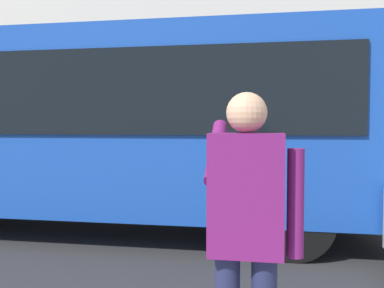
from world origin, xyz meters
TOP-DOWN VIEW (x-y plane):
  - ground_plane at (0.00, 0.00)m, footprint 60.00×60.00m
  - red_bus at (1.48, 0.25)m, footprint 9.05×2.54m
  - pedestrian_photographer at (-1.09, 4.32)m, footprint 0.53×0.52m

SIDE VIEW (x-z plane):
  - ground_plane at x=0.00m, z-range 0.00..0.00m
  - pedestrian_photographer at x=-1.09m, z-range 0.29..1.99m
  - red_bus at x=1.48m, z-range 0.14..3.22m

